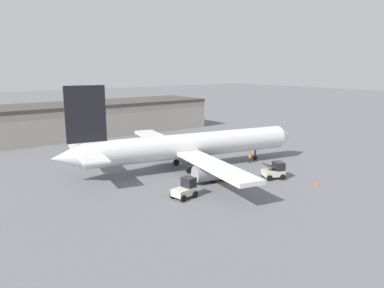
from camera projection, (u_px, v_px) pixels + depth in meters
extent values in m
plane|color=slate|center=(192.00, 168.00, 54.97)|extent=(400.00, 400.00, 0.00)
cube|color=#ADA89E|center=(64.00, 122.00, 78.62)|extent=(64.33, 14.09, 6.23)
cube|color=#47423D|center=(63.00, 106.00, 77.92)|extent=(64.33, 14.38, 0.70)
cylinder|color=silver|center=(192.00, 145.00, 54.27)|extent=(31.18, 9.34, 3.50)
cone|color=silver|center=(285.00, 136.00, 61.49)|extent=(3.40, 3.90, 3.43)
cone|color=silver|center=(67.00, 158.00, 46.83)|extent=(4.41, 3.99, 3.32)
cube|color=silver|center=(158.00, 139.00, 62.26)|extent=(6.21, 16.19, 0.50)
cube|color=silver|center=(215.00, 166.00, 45.20)|extent=(6.21, 16.19, 0.50)
cylinder|color=#939399|center=(164.00, 150.00, 60.47)|extent=(3.51, 2.74, 2.18)
cylinder|color=#939399|center=(206.00, 173.00, 47.60)|extent=(3.51, 2.74, 2.18)
cube|color=black|center=(86.00, 114.00, 46.86)|extent=(4.99, 1.31, 7.17)
cube|color=silver|center=(82.00, 147.00, 51.27)|extent=(3.89, 4.72, 0.24)
cube|color=silver|center=(94.00, 160.00, 44.48)|extent=(3.89, 4.72, 0.24)
cylinder|color=#38383D|center=(255.00, 155.00, 59.57)|extent=(0.28, 0.28, 1.69)
cylinder|color=black|center=(255.00, 158.00, 59.67)|extent=(0.75, 0.48, 0.70)
cylinder|color=#38383D|center=(189.00, 167.00, 52.13)|extent=(0.28, 0.28, 1.69)
cylinder|color=black|center=(189.00, 170.00, 52.21)|extent=(0.95, 0.51, 0.90)
cylinder|color=#38383D|center=(176.00, 160.00, 56.14)|extent=(0.28, 0.28, 1.69)
cylinder|color=black|center=(176.00, 163.00, 56.22)|extent=(0.95, 0.51, 0.90)
cylinder|color=#1E2338|center=(250.00, 160.00, 57.89)|extent=(0.27, 0.27, 0.80)
cylinder|color=orange|center=(250.00, 156.00, 57.74)|extent=(0.37, 0.37, 0.64)
sphere|color=tan|center=(250.00, 153.00, 57.65)|extent=(0.23, 0.23, 0.23)
cube|color=yellow|center=(217.00, 175.00, 48.73)|extent=(2.66, 1.86, 0.80)
cube|color=black|center=(222.00, 167.00, 48.82)|extent=(1.29, 1.46, 1.14)
cylinder|color=black|center=(225.00, 179.00, 48.55)|extent=(0.74, 0.41, 0.70)
cylinder|color=black|center=(220.00, 176.00, 49.80)|extent=(0.74, 0.41, 0.70)
cylinder|color=black|center=(214.00, 180.00, 47.82)|extent=(0.74, 0.41, 0.70)
cylinder|color=black|center=(209.00, 178.00, 49.07)|extent=(0.74, 0.41, 0.70)
cube|color=beige|center=(273.00, 173.00, 49.75)|extent=(3.21, 2.81, 0.74)
cube|color=black|center=(279.00, 166.00, 49.73)|extent=(1.77, 2.04, 1.06)
cube|color=#333333|center=(270.00, 166.00, 49.44)|extent=(2.07, 1.89, 0.66)
cylinder|color=black|center=(283.00, 177.00, 49.13)|extent=(0.82, 0.57, 0.78)
cylinder|color=black|center=(276.00, 173.00, 50.94)|extent=(0.82, 0.57, 0.78)
cylinder|color=black|center=(269.00, 178.00, 48.71)|extent=(0.82, 0.57, 0.78)
cylinder|color=black|center=(264.00, 174.00, 50.52)|extent=(0.82, 0.57, 0.78)
cube|color=beige|center=(184.00, 192.00, 42.25)|extent=(2.91, 2.04, 0.78)
cube|color=black|center=(189.00, 182.00, 42.58)|extent=(1.40, 1.64, 1.11)
cylinder|color=black|center=(195.00, 194.00, 42.44)|extent=(0.83, 0.41, 0.79)
cylinder|color=black|center=(185.00, 191.00, 43.54)|extent=(0.83, 0.41, 0.79)
cylinder|color=black|center=(183.00, 199.00, 41.11)|extent=(0.83, 0.41, 0.79)
cylinder|color=black|center=(173.00, 195.00, 42.21)|extent=(0.83, 0.41, 0.79)
cone|color=#EF590F|center=(317.00, 184.00, 46.42)|extent=(0.36, 0.36, 0.55)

